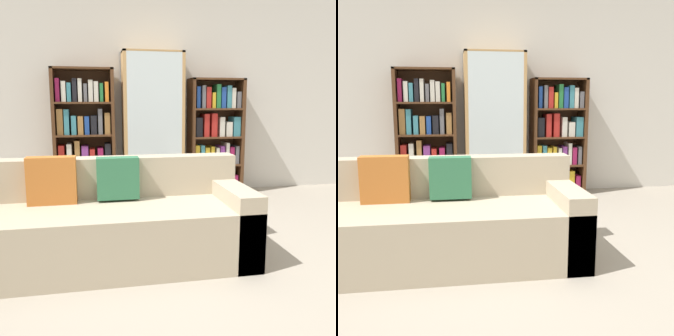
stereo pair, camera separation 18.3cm
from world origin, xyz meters
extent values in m
plane|color=gray|center=(0.00, 0.00, 0.00)|extent=(16.00, 16.00, 0.00)
cube|color=beige|center=(0.00, 2.71, 1.35)|extent=(6.58, 0.06, 2.70)
cube|color=tan|center=(-0.55, 0.48, 0.22)|extent=(2.19, 0.83, 0.44)
cube|color=tan|center=(-0.55, 0.79, 0.60)|extent=(2.19, 0.20, 0.32)
cube|color=tan|center=(0.44, 0.48, 0.28)|extent=(0.20, 0.83, 0.56)
cube|color=#B76628|center=(-0.94, 0.63, 0.62)|extent=(0.36, 0.12, 0.36)
cube|color=#2D6B47|center=(-0.44, 0.63, 0.62)|extent=(0.32, 0.12, 0.32)
cube|color=#4C2D19|center=(-1.09, 2.50, 0.81)|extent=(0.04, 0.32, 1.61)
cube|color=#4C2D19|center=(-0.39, 2.50, 0.81)|extent=(0.04, 0.32, 1.61)
cube|color=#4C2D19|center=(-0.74, 2.50, 1.60)|extent=(0.74, 0.32, 0.02)
cube|color=#4C2D19|center=(-0.74, 2.50, 0.01)|extent=(0.74, 0.32, 0.02)
cube|color=#4C2D19|center=(-0.74, 2.65, 0.81)|extent=(0.74, 0.01, 1.61)
cube|color=#4C2D19|center=(-0.74, 2.50, 0.42)|extent=(0.66, 0.32, 0.02)
cube|color=#4C2D19|center=(-0.74, 2.50, 0.81)|extent=(0.66, 0.32, 0.02)
cube|color=#4C2D19|center=(-0.74, 2.50, 1.20)|extent=(0.66, 0.32, 0.02)
cube|color=gold|center=(-0.99, 2.49, 0.17)|extent=(0.10, 0.24, 0.28)
cube|color=beige|center=(-0.87, 2.49, 0.17)|extent=(0.09, 0.24, 0.29)
cube|color=olive|center=(-0.74, 2.49, 0.18)|extent=(0.08, 0.24, 0.31)
cube|color=gold|center=(-0.61, 2.49, 0.18)|extent=(0.11, 0.24, 0.31)
cube|color=#5B5B60|center=(-0.48, 2.49, 0.18)|extent=(0.11, 0.24, 0.30)
cube|color=#AD231E|center=(-1.01, 2.49, 0.56)|extent=(0.07, 0.24, 0.26)
cube|color=beige|center=(-0.92, 2.49, 0.57)|extent=(0.06, 0.24, 0.28)
cube|color=olive|center=(-0.83, 2.49, 0.59)|extent=(0.06, 0.24, 0.32)
cube|color=#7A3384|center=(-0.73, 2.49, 0.55)|extent=(0.08, 0.24, 0.25)
cube|color=#AD231E|center=(-0.65, 2.49, 0.53)|extent=(0.06, 0.24, 0.21)
cube|color=#8E1947|center=(-0.55, 2.49, 0.54)|extent=(0.07, 0.24, 0.22)
cube|color=black|center=(-0.46, 2.49, 0.56)|extent=(0.07, 0.24, 0.27)
cube|color=olive|center=(-1.01, 2.49, 0.97)|extent=(0.07, 0.24, 0.31)
cube|color=teal|center=(-0.94, 2.49, 0.97)|extent=(0.06, 0.24, 0.30)
cube|color=teal|center=(-0.85, 2.49, 0.93)|extent=(0.06, 0.24, 0.23)
cube|color=olive|center=(-0.77, 2.49, 0.93)|extent=(0.06, 0.24, 0.22)
cube|color=#1E4293|center=(-0.70, 2.49, 0.93)|extent=(0.05, 0.24, 0.22)
cube|color=black|center=(-0.62, 2.49, 0.93)|extent=(0.07, 0.24, 0.23)
cube|color=#5B5B60|center=(-0.54, 2.49, 0.97)|extent=(0.05, 0.24, 0.31)
cube|color=olive|center=(-0.45, 2.49, 0.95)|extent=(0.07, 0.24, 0.26)
cube|color=#8E1947|center=(-1.02, 2.49, 1.35)|extent=(0.05, 0.24, 0.27)
cube|color=beige|center=(-0.96, 2.49, 1.33)|extent=(0.05, 0.24, 0.24)
cube|color=teal|center=(-0.89, 2.49, 1.32)|extent=(0.05, 0.24, 0.22)
cube|color=black|center=(-0.83, 2.49, 1.35)|extent=(0.05, 0.24, 0.27)
cube|color=beige|center=(-0.77, 2.49, 1.35)|extent=(0.05, 0.24, 0.27)
cube|color=#5B5B60|center=(-0.70, 2.49, 1.32)|extent=(0.04, 0.24, 0.21)
cube|color=beige|center=(-0.64, 2.49, 1.34)|extent=(0.05, 0.24, 0.26)
cube|color=beige|center=(-0.58, 2.49, 1.33)|extent=(0.05, 0.24, 0.24)
cube|color=#237038|center=(-0.52, 2.49, 1.32)|extent=(0.04, 0.24, 0.22)
cube|color=orange|center=(-0.45, 2.49, 1.33)|extent=(0.04, 0.24, 0.24)
cube|color=tan|center=(-0.24, 2.48, 0.91)|extent=(0.04, 0.36, 1.82)
cube|color=tan|center=(0.48, 2.48, 0.91)|extent=(0.04, 0.36, 1.82)
cube|color=tan|center=(0.12, 2.48, 1.81)|extent=(0.75, 0.36, 0.02)
cube|color=tan|center=(0.12, 2.48, 0.01)|extent=(0.75, 0.36, 0.02)
cube|color=tan|center=(0.12, 2.65, 0.91)|extent=(0.75, 0.01, 1.82)
cube|color=silver|center=(0.12, 2.30, 0.91)|extent=(0.67, 0.01, 1.80)
cube|color=tan|center=(0.12, 2.48, 0.32)|extent=(0.67, 0.32, 0.02)
cube|color=tan|center=(0.12, 2.48, 0.62)|extent=(0.67, 0.32, 0.02)
cube|color=tan|center=(0.12, 2.48, 0.91)|extent=(0.67, 0.32, 0.02)
cube|color=tan|center=(0.12, 2.48, 1.21)|extent=(0.67, 0.32, 0.02)
cube|color=tan|center=(0.12, 2.48, 1.50)|extent=(0.67, 0.32, 0.02)
cylinder|color=silver|center=(-0.09, 2.46, 0.07)|extent=(0.01, 0.01, 0.09)
cone|color=silver|center=(-0.09, 2.46, 0.16)|extent=(0.09, 0.09, 0.11)
cylinder|color=silver|center=(0.12, 2.47, 0.07)|extent=(0.01, 0.01, 0.09)
cone|color=silver|center=(0.12, 2.47, 0.16)|extent=(0.09, 0.09, 0.11)
cylinder|color=silver|center=(0.33, 2.46, 0.07)|extent=(0.01, 0.01, 0.09)
cone|color=silver|center=(0.33, 2.46, 0.16)|extent=(0.09, 0.09, 0.11)
cylinder|color=silver|center=(-0.12, 2.49, 0.37)|extent=(0.01, 0.01, 0.07)
cone|color=silver|center=(-0.12, 2.49, 0.44)|extent=(0.09, 0.09, 0.08)
cylinder|color=silver|center=(0.04, 2.49, 0.37)|extent=(0.01, 0.01, 0.07)
cone|color=silver|center=(0.04, 2.49, 0.44)|extent=(0.09, 0.09, 0.08)
cylinder|color=silver|center=(0.20, 2.48, 0.37)|extent=(0.01, 0.01, 0.07)
cone|color=silver|center=(0.20, 2.48, 0.44)|extent=(0.09, 0.09, 0.08)
cylinder|color=silver|center=(0.36, 2.47, 0.37)|extent=(0.01, 0.01, 0.07)
cone|color=silver|center=(0.36, 2.47, 0.44)|extent=(0.09, 0.09, 0.08)
cylinder|color=silver|center=(-0.15, 2.47, 0.67)|extent=(0.01, 0.01, 0.09)
cone|color=silver|center=(-0.15, 2.47, 0.77)|extent=(0.07, 0.07, 0.10)
cylinder|color=silver|center=(-0.04, 2.46, 0.67)|extent=(0.01, 0.01, 0.09)
cone|color=silver|center=(-0.04, 2.46, 0.77)|extent=(0.07, 0.07, 0.10)
cylinder|color=silver|center=(0.07, 2.49, 0.67)|extent=(0.01, 0.01, 0.09)
cone|color=silver|center=(0.07, 2.49, 0.77)|extent=(0.07, 0.07, 0.10)
cylinder|color=silver|center=(0.17, 2.46, 0.67)|extent=(0.01, 0.01, 0.09)
cone|color=silver|center=(0.17, 2.46, 0.77)|extent=(0.07, 0.07, 0.10)
cylinder|color=silver|center=(0.28, 2.47, 0.67)|extent=(0.01, 0.01, 0.09)
cone|color=silver|center=(0.28, 2.47, 0.77)|extent=(0.07, 0.07, 0.10)
cylinder|color=silver|center=(0.38, 2.47, 0.67)|extent=(0.01, 0.01, 0.09)
cone|color=silver|center=(0.38, 2.47, 0.77)|extent=(0.07, 0.07, 0.10)
cylinder|color=silver|center=(-0.15, 2.46, 0.96)|extent=(0.01, 0.01, 0.07)
cone|color=silver|center=(-0.15, 2.46, 1.04)|extent=(0.07, 0.07, 0.09)
cylinder|color=silver|center=(-0.04, 2.48, 0.96)|extent=(0.01, 0.01, 0.07)
cone|color=silver|center=(-0.04, 2.48, 1.04)|extent=(0.07, 0.07, 0.09)
cylinder|color=silver|center=(0.07, 2.49, 0.96)|extent=(0.01, 0.01, 0.07)
cone|color=silver|center=(0.07, 2.49, 1.04)|extent=(0.07, 0.07, 0.09)
cylinder|color=silver|center=(0.17, 2.46, 0.96)|extent=(0.01, 0.01, 0.07)
cone|color=silver|center=(0.17, 2.46, 1.04)|extent=(0.07, 0.07, 0.09)
cylinder|color=silver|center=(0.28, 2.48, 0.96)|extent=(0.01, 0.01, 0.07)
cone|color=silver|center=(0.28, 2.48, 1.04)|extent=(0.07, 0.07, 0.09)
cylinder|color=silver|center=(0.38, 2.48, 0.96)|extent=(0.01, 0.01, 0.07)
cone|color=silver|center=(0.38, 2.48, 1.04)|extent=(0.07, 0.07, 0.09)
cylinder|color=silver|center=(-0.12, 2.46, 1.26)|extent=(0.01, 0.01, 0.07)
cone|color=silver|center=(-0.12, 2.46, 1.34)|extent=(0.09, 0.09, 0.09)
cylinder|color=silver|center=(0.04, 2.46, 1.26)|extent=(0.01, 0.01, 0.07)
cone|color=silver|center=(0.04, 2.46, 1.34)|extent=(0.09, 0.09, 0.09)
cylinder|color=silver|center=(0.20, 2.47, 1.26)|extent=(0.01, 0.01, 0.07)
cone|color=silver|center=(0.20, 2.47, 1.34)|extent=(0.09, 0.09, 0.09)
cylinder|color=silver|center=(0.36, 2.49, 1.26)|extent=(0.01, 0.01, 0.07)
cone|color=silver|center=(0.36, 2.49, 1.34)|extent=(0.09, 0.09, 0.09)
cylinder|color=silver|center=(-0.09, 2.47, 1.56)|extent=(0.01, 0.01, 0.08)
cone|color=silver|center=(-0.09, 2.47, 1.65)|extent=(0.09, 0.09, 0.10)
cylinder|color=silver|center=(0.12, 2.46, 1.56)|extent=(0.01, 0.01, 0.08)
cone|color=silver|center=(0.12, 2.46, 1.65)|extent=(0.09, 0.09, 0.10)
cylinder|color=silver|center=(0.33, 2.47, 1.56)|extent=(0.01, 0.01, 0.08)
cone|color=silver|center=(0.33, 2.47, 1.65)|extent=(0.09, 0.09, 0.10)
cube|color=#4C2D19|center=(0.62, 2.50, 0.75)|extent=(0.04, 0.32, 1.51)
cube|color=#4C2D19|center=(1.29, 2.50, 0.75)|extent=(0.04, 0.32, 1.51)
cube|color=#4C2D19|center=(0.96, 2.50, 1.50)|extent=(0.71, 0.32, 0.02)
cube|color=#4C2D19|center=(0.96, 2.50, 0.01)|extent=(0.71, 0.32, 0.02)
cube|color=#4C2D19|center=(0.96, 2.65, 0.75)|extent=(0.71, 0.01, 1.51)
cube|color=#4C2D19|center=(0.96, 2.50, 0.39)|extent=(0.63, 0.32, 0.02)
cube|color=#4C2D19|center=(0.96, 2.50, 0.75)|extent=(0.63, 0.32, 0.02)
cube|color=#4C2D19|center=(0.96, 2.50, 1.12)|extent=(0.63, 0.32, 0.02)
cube|color=gold|center=(0.70, 2.49, 0.16)|extent=(0.07, 0.24, 0.28)
cube|color=#237038|center=(0.79, 2.49, 0.14)|extent=(0.07, 0.24, 0.24)
cube|color=#1E4293|center=(0.87, 2.49, 0.15)|extent=(0.06, 0.24, 0.25)
cube|color=beige|center=(0.96, 2.49, 0.16)|extent=(0.07, 0.24, 0.27)
cube|color=teal|center=(1.05, 2.49, 0.14)|extent=(0.06, 0.24, 0.22)
cube|color=gold|center=(1.13, 2.49, 0.17)|extent=(0.07, 0.24, 0.29)
cube|color=#8E1947|center=(1.22, 2.49, 0.14)|extent=(0.06, 0.24, 0.22)
cube|color=gold|center=(0.68, 2.49, 0.53)|extent=(0.06, 0.24, 0.25)
cube|color=teal|center=(0.75, 2.49, 0.53)|extent=(0.05, 0.24, 0.25)
cube|color=gold|center=(0.82, 2.49, 0.51)|extent=(0.06, 0.24, 0.22)
cube|color=gold|center=(0.89, 2.49, 0.52)|extent=(0.04, 0.24, 0.24)
cube|color=beige|center=(0.96, 2.49, 0.51)|extent=(0.04, 0.24, 0.22)
cube|color=#7A3384|center=(1.02, 2.49, 0.52)|extent=(0.06, 0.24, 0.24)
cube|color=beige|center=(1.09, 2.49, 0.54)|extent=(0.04, 0.24, 0.28)
cube|color=#8E1947|center=(1.16, 2.49, 0.51)|extent=(0.06, 0.24, 0.22)
cube|color=#5B5B60|center=(1.23, 2.49, 0.52)|extent=(0.05, 0.24, 0.23)
cube|color=black|center=(0.70, 2.49, 0.89)|extent=(0.08, 0.24, 0.24)
cube|color=#AD231E|center=(0.80, 2.49, 0.91)|extent=(0.07, 0.24, 0.29)
cube|color=#AD231E|center=(0.90, 2.49, 0.92)|extent=(0.07, 0.24, 0.30)
cube|color=beige|center=(1.01, 2.49, 0.89)|extent=(0.06, 0.24, 0.25)
cube|color=beige|center=(1.11, 2.49, 0.86)|extent=(0.08, 0.24, 0.19)
cube|color=teal|center=(1.21, 2.49, 0.89)|extent=(0.09, 0.24, 0.25)
cube|color=#1E4293|center=(0.69, 2.49, 1.27)|extent=(0.04, 0.24, 0.27)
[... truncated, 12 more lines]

